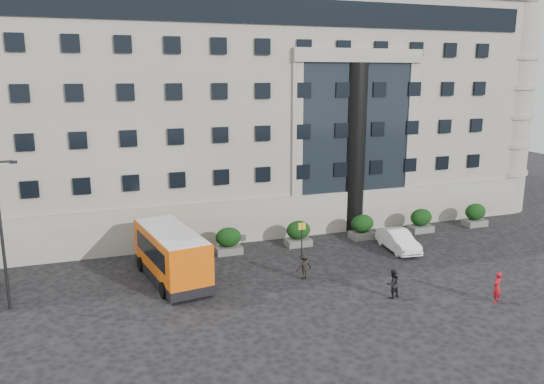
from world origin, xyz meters
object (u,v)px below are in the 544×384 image
Objects in this scene: hedge_d at (362,226)px; hedge_a at (152,249)px; hedge_b at (228,240)px; street_lamp at (2,229)px; bus_stop_sign at (302,234)px; pedestrian_c at (304,266)px; hedge_e at (421,220)px; hedge_f at (475,215)px; white_taxi at (398,240)px; hedge_c at (298,233)px; pedestrian_a at (497,287)px; parked_car_d at (4,236)px; pedestrian_b at (393,284)px; minibus at (171,253)px.

hedge_a is at bearing 180.00° from hedge_d.
street_lamp is (-13.14, -4.80, 3.44)m from hedge_b.
bus_stop_sign is 1.57× the size of pedestrian_c.
street_lamp is 16.68m from pedestrian_c.
hedge_e is 5.20m from hedge_f.
hedge_a reaches higher than white_taxi.
bus_stop_sign is (-0.90, -2.80, 0.80)m from hedge_c.
pedestrian_a reaches higher than pedestrian_c.
parked_car_d is (-25.29, 7.17, -0.23)m from hedge_d.
street_lamp is at bearing -171.32° from white_taxi.
parked_car_d is at bearing 166.77° from hedge_e.
white_taxi is 8.77m from pedestrian_c.
hedge_c is 3.05m from bus_stop_sign.
street_lamp reaches higher than bus_stop_sign.
street_lamp reaches higher than hedge_c.
hedge_c and hedge_f have the same top height.
white_taxi is at bearing -21.04° from parked_car_d.
bus_stop_sign reaches higher than hedge_c.
pedestrian_b is at bearing -40.92° from hedge_a.
pedestrian_b is (21.52, -17.43, 0.12)m from parked_car_d.
pedestrian_c is at bearing -161.11° from hedge_f.
white_taxi is at bearing -16.05° from hedge_b.
hedge_e is at bearing -141.76° from pedestrian_b.
hedge_a is at bearing 180.00° from hedge_b.
white_taxi is 2.71× the size of pedestrian_c.
hedge_a is at bearing 180.00° from hedge_c.
hedge_c reaches higher than pedestrian_a.
hedge_b is 5.19m from bus_stop_sign.
hedge_d is at bearing 24.66° from bus_stop_sign.
minibus is 15.92m from white_taxi.
street_lamp is 12.64m from parked_car_d.
street_lamp is 1.04× the size of minibus.
hedge_f reaches higher than pedestrian_c.
hedge_d is 1.06× the size of pedestrian_a.
pedestrian_a is (24.76, -7.88, -3.50)m from street_lamp.
bus_stop_sign is (-16.50, -2.80, 0.80)m from hedge_f.
white_taxi is (-4.17, -3.29, -0.21)m from hedge_e.
hedge_e reaches higher than parked_car_d.
hedge_b and hedge_d have the same top height.
pedestrian_a is at bearing -53.49° from bus_stop_sign.
bus_stop_sign reaches higher than pedestrian_b.
hedge_b is at bearing 180.00° from hedge_c.
hedge_e is at bearing 180.00° from hedge_f.
hedge_c reaches higher than white_taxi.
street_lamp is at bearing -41.76° from pedestrian_a.
minibus reaches higher than hedge_b.
hedge_b is 1.00× the size of hedge_c.
hedge_c is at bearing 0.00° from hedge_b.
hedge_a is at bearing -51.52° from pedestrian_b.
hedge_d is at bearing 0.00° from hedge_c.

